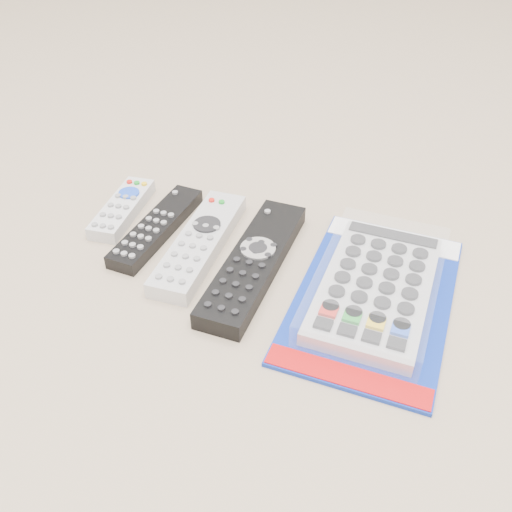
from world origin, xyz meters
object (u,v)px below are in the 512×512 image
(remote_slim_black, at_px, (157,227))
(jumbo_remote_packaged, at_px, (376,287))
(remote_large_black, at_px, (254,262))
(remote_small_grey, at_px, (122,208))
(remote_silver_dvd, at_px, (200,243))

(remote_slim_black, relative_size, jumbo_remote_packaged, 0.64)
(remote_slim_black, distance_m, remote_large_black, 0.16)
(remote_small_grey, relative_size, remote_slim_black, 0.76)
(remote_small_grey, bearing_deg, remote_slim_black, -25.36)
(remote_silver_dvd, xyz_separation_m, remote_large_black, (0.09, -0.02, 0.00))
(remote_small_grey, bearing_deg, remote_large_black, -19.28)
(jumbo_remote_packaged, bearing_deg, remote_large_black, -177.86)
(remote_small_grey, height_order, remote_slim_black, same)
(remote_silver_dvd, bearing_deg, remote_slim_black, 166.56)
(remote_small_grey, bearing_deg, remote_silver_dvd, -21.18)
(remote_slim_black, bearing_deg, remote_small_grey, 163.66)
(remote_slim_black, bearing_deg, jumbo_remote_packaged, -1.72)
(remote_small_grey, xyz_separation_m, remote_slim_black, (0.07, -0.03, -0.00))
(remote_small_grey, height_order, remote_large_black, remote_large_black)
(remote_silver_dvd, height_order, jumbo_remote_packaged, jumbo_remote_packaged)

